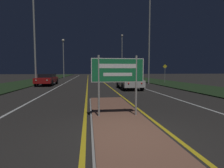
{
  "coord_description": "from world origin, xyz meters",
  "views": [
    {
      "loc": [
        -1.02,
        -4.16,
        1.71
      ],
      "look_at": [
        0.0,
        3.4,
        1.12
      ],
      "focal_mm": 28.0,
      "sensor_mm": 36.0,
      "label": 1
    }
  ],
  "objects": [
    {
      "name": "ground_plane",
      "position": [
        0.0,
        0.0,
        0.0
      ],
      "size": [
        160.0,
        160.0,
        0.0
      ],
      "primitive_type": "plane",
      "color": "#282623"
    },
    {
      "name": "highway_sign",
      "position": [
        0.0,
        1.9,
        1.6
      ],
      "size": [
        1.86,
        0.07,
        2.13
      ],
      "color": "#9E9E99",
      "rests_on": "median_island"
    },
    {
      "name": "streetlight_right_near",
      "position": [
        6.66,
        17.45,
        7.79
      ],
      "size": [
        0.64,
        0.64,
        11.3
      ],
      "color": "#9E9E99",
      "rests_on": "ground_plane"
    },
    {
      "name": "streetlight_left_far",
      "position": [
        -6.38,
        35.26,
        5.68
      ],
      "size": [
        0.56,
        0.56,
        8.48
      ],
      "color": "#9E9E99",
      "rests_on": "ground_plane"
    },
    {
      "name": "verge_left",
      "position": [
        -9.5,
        20.0,
        0.04
      ],
      "size": [
        5.0,
        100.0,
        0.08
      ],
      "color": "#1E3319",
      "rests_on": "ground_plane"
    },
    {
      "name": "lane_line_white_left",
      "position": [
        -4.2,
        25.0,
        0.0
      ],
      "size": [
        0.12,
        70.0,
        0.01
      ],
      "color": "silver",
      "rests_on": "ground_plane"
    },
    {
      "name": "centre_line_yellow_left",
      "position": [
        -1.16,
        25.0,
        0.0
      ],
      "size": [
        0.12,
        70.0,
        0.01
      ],
      "color": "gold",
      "rests_on": "ground_plane"
    },
    {
      "name": "warning_sign",
      "position": [
        9.41,
        18.68,
        1.57
      ],
      "size": [
        0.6,
        0.06,
        2.48
      ],
      "color": "#9E9E99",
      "rests_on": "verge_right"
    },
    {
      "name": "car_approaching_0",
      "position": [
        -5.77,
        16.83,
        0.73
      ],
      "size": [
        1.86,
        4.81,
        1.32
      ],
      "color": "maroon",
      "rests_on": "ground_plane"
    },
    {
      "name": "streetlight_left_near",
      "position": [
        -6.54,
        15.22,
        7.23
      ],
      "size": [
        0.55,
        0.55,
        11.34
      ],
      "color": "#9E9E99",
      "rests_on": "ground_plane"
    },
    {
      "name": "car_receding_1",
      "position": [
        2.47,
        24.47,
        0.72
      ],
      "size": [
        1.89,
        4.28,
        1.33
      ],
      "color": "silver",
      "rests_on": "ground_plane"
    },
    {
      "name": "verge_right",
      "position": [
        9.5,
        20.0,
        0.04
      ],
      "size": [
        5.0,
        100.0,
        0.08
      ],
      "color": "#1E3319",
      "rests_on": "ground_plane"
    },
    {
      "name": "lane_line_white_right",
      "position": [
        4.2,
        25.0,
        0.0
      ],
      "size": [
        0.12,
        70.0,
        0.01
      ],
      "color": "silver",
      "rests_on": "ground_plane"
    },
    {
      "name": "edge_line_white_right",
      "position": [
        7.2,
        25.0,
        0.0
      ],
      "size": [
        0.1,
        70.0,
        0.01
      ],
      "color": "silver",
      "rests_on": "ground_plane"
    },
    {
      "name": "centre_line_yellow_right",
      "position": [
        1.16,
        25.0,
        0.0
      ],
      "size": [
        0.12,
        70.0,
        0.01
      ],
      "color": "gold",
      "rests_on": "ground_plane"
    },
    {
      "name": "edge_line_white_left",
      "position": [
        -7.2,
        25.0,
        0.0
      ],
      "size": [
        0.1,
        70.0,
        0.01
      ],
      "color": "silver",
      "rests_on": "ground_plane"
    },
    {
      "name": "median_island",
      "position": [
        0.0,
        1.9,
        0.04
      ],
      "size": [
        1.93,
        8.52,
        0.1
      ],
      "color": "#999993",
      "rests_on": "ground_plane"
    },
    {
      "name": "streetlight_right_far",
      "position": [
        6.57,
        35.17,
        5.87
      ],
      "size": [
        0.46,
        0.46,
        9.76
      ],
      "color": "#9E9E99",
      "rests_on": "ground_plane"
    },
    {
      "name": "car_receding_0",
      "position": [
        2.7,
        11.45,
        0.72
      ],
      "size": [
        1.87,
        4.15,
        1.36
      ],
      "color": "silver",
      "rests_on": "ground_plane"
    }
  ]
}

